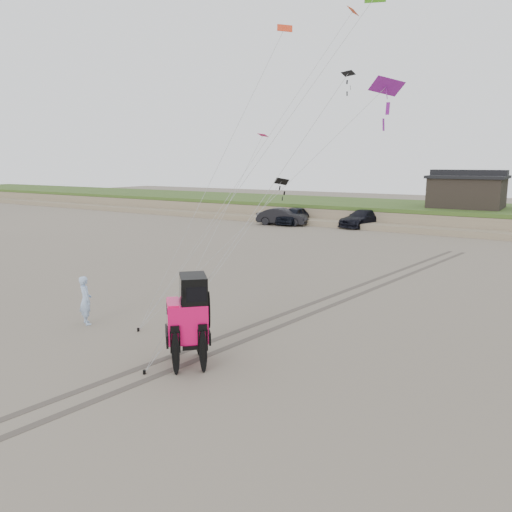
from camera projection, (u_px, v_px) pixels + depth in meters
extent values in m
plane|color=#6B6054|center=(171.00, 349.00, 15.53)|extent=(160.00, 160.00, 0.00)
cube|color=#7A6B54|center=(444.00, 217.00, 46.90)|extent=(160.00, 12.00, 1.40)
cube|color=#2D4719|center=(445.00, 208.00, 46.75)|extent=(160.00, 12.00, 0.35)
cube|color=#7A6B54|center=(427.00, 229.00, 41.60)|extent=(160.00, 3.50, 0.50)
cube|color=black|center=(467.00, 193.00, 44.59)|extent=(6.00, 5.00, 2.60)
cube|color=black|center=(468.00, 177.00, 44.33)|extent=(6.40, 5.40, 0.25)
cube|color=black|center=(468.00, 173.00, 44.26)|extent=(6.40, 1.20, 0.50)
imported|color=black|center=(293.00, 216.00, 46.76)|extent=(2.18, 4.80, 1.60)
imported|color=black|center=(282.00, 217.00, 46.09)|extent=(4.93, 2.54, 1.55)
imported|color=black|center=(363.00, 218.00, 44.64)|extent=(3.57, 5.76, 1.56)
imported|color=#96B4E8|center=(86.00, 300.00, 17.79)|extent=(0.76, 0.64, 1.76)
cube|color=black|center=(348.00, 73.00, 15.24)|extent=(0.44, 0.32, 0.14)
cube|color=black|center=(281.00, 181.00, 19.15)|extent=(0.56, 0.54, 0.32)
cube|color=red|center=(285.00, 28.00, 18.44)|extent=(0.59, 0.54, 0.34)
cube|color=#861A90|center=(387.00, 86.00, 19.50)|extent=(1.35, 1.29, 0.67)
cube|color=red|center=(353.00, 11.00, 20.87)|extent=(0.38, 0.66, 0.37)
cube|color=#CC1961|center=(263.00, 135.00, 22.52)|extent=(0.49, 0.37, 0.17)
cylinder|color=black|center=(138.00, 330.00, 17.15)|extent=(0.08, 0.08, 0.12)
cylinder|color=black|center=(144.00, 372.00, 13.67)|extent=(0.08, 0.08, 0.12)
cube|color=#4C443D|center=(326.00, 298.00, 21.32)|extent=(4.42, 29.74, 0.01)
cube|color=#4C443D|center=(343.00, 301.00, 20.89)|extent=(4.42, 29.74, 0.01)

